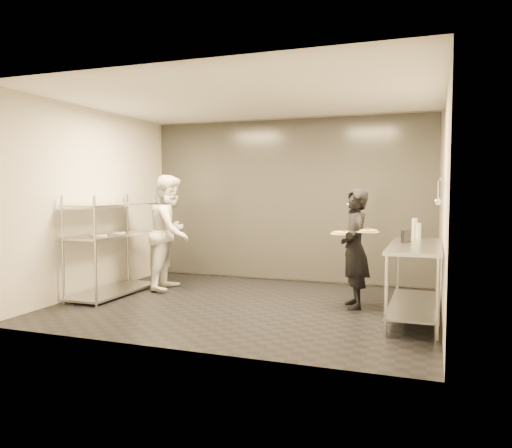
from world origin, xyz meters
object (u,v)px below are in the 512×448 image
(bottle_clear, at_px, (418,231))
(salad_plate, at_px, (356,202))
(pizza_plate_near, at_px, (344,233))
(bottle_dark, at_px, (415,230))
(chef, at_px, (170,232))
(bottle_green, at_px, (415,228))
(prep_counter, at_px, (415,268))
(pos_monitor, at_px, (406,236))
(pizza_plate_far, at_px, (368,231))
(waiter, at_px, (355,249))
(pass_rack, at_px, (113,244))

(bottle_clear, bearing_deg, salad_plate, -179.97)
(pizza_plate_near, distance_m, bottle_dark, 1.05)
(chef, relative_size, bottle_green, 6.64)
(chef, bearing_deg, bottle_green, -96.24)
(bottle_clear, relative_size, bottle_dark, 1.00)
(salad_plate, relative_size, bottle_green, 0.95)
(prep_counter, bearing_deg, pos_monitor, 125.59)
(prep_counter, distance_m, chef, 3.80)
(prep_counter, height_order, bottle_dark, bottle_dark)
(salad_plate, bearing_deg, chef, -179.48)
(bottle_green, bearing_deg, bottle_clear, -62.66)
(salad_plate, height_order, pos_monitor, salad_plate)
(bottle_clear, height_order, bottle_dark, same)
(pos_monitor, height_order, bottle_clear, bottle_clear)
(salad_plate, distance_m, bottle_clear, 0.91)
(prep_counter, bearing_deg, chef, 169.84)
(pizza_plate_far, bearing_deg, chef, 171.06)
(waiter, bearing_deg, bottle_dark, 99.56)
(salad_plate, height_order, bottle_dark, salad_plate)
(waiter, distance_m, pizza_plate_far, 0.38)
(pos_monitor, relative_size, bottle_dark, 1.03)
(chef, xyz_separation_m, pos_monitor, (3.61, -0.50, 0.10))
(waiter, height_order, bottle_green, waiter)
(bottle_green, xyz_separation_m, bottle_clear, (0.05, -0.10, -0.03))
(pizza_plate_far, bearing_deg, prep_counter, -16.50)
(pizza_plate_near, bearing_deg, pass_rack, -176.49)
(pos_monitor, bearing_deg, chef, -169.86)
(waiter, xyz_separation_m, bottle_dark, (0.74, 0.43, 0.23))
(pizza_plate_far, bearing_deg, bottle_dark, 48.56)
(prep_counter, height_order, pizza_plate_near, pizza_plate_near)
(pizza_plate_near, height_order, bottle_dark, bottle_dark)
(pizza_plate_far, bearing_deg, bottle_green, 48.89)
(chef, xyz_separation_m, bottle_green, (3.69, 0.13, 0.15))
(bottle_dark, bearing_deg, salad_plate, -172.39)
(bottle_clear, distance_m, bottle_dark, 0.12)
(pass_rack, xyz_separation_m, bottle_clear, (4.34, 0.70, 0.26))
(pizza_plate_near, bearing_deg, bottle_dark, 34.38)
(pizza_plate_near, height_order, bottle_clear, bottle_clear)
(waiter, xyz_separation_m, pos_monitor, (0.66, -0.20, 0.20))
(chef, relative_size, pizza_plate_far, 6.27)
(prep_counter, xyz_separation_m, pizza_plate_far, (-0.59, 0.17, 0.43))
(pass_rack, xyz_separation_m, pizza_plate_near, (3.43, 0.21, 0.24))
(pizza_plate_near, relative_size, pos_monitor, 1.57)
(chef, distance_m, bottle_green, 3.69)
(salad_plate, xyz_separation_m, bottle_dark, (0.79, 0.11, -0.37))
(salad_plate, bearing_deg, pizza_plate_far, -65.75)
(pass_rack, xyz_separation_m, pizza_plate_far, (3.74, 0.18, 0.28))
(chef, relative_size, pos_monitor, 8.19)
(prep_counter, relative_size, pizza_plate_near, 5.22)
(pizza_plate_near, height_order, pos_monitor, pos_monitor)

